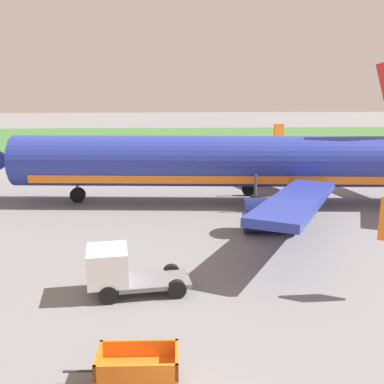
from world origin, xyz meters
TOP-DOWN VIEW (x-y plane):
  - grass_strip at (0.00, 59.73)m, footprint 220.00×28.00m
  - airplane at (4.32, 23.43)m, footprint 37.64×30.25m
  - baggage_cart_second_in_row at (-1.11, 2.73)m, footprint 3.56×1.42m
  - service_truck_beside_carts at (-2.35, 8.85)m, footprint 4.60×2.52m

SIDE VIEW (x-z plane):
  - grass_strip at x=0.00m, z-range 0.00..0.06m
  - baggage_cart_second_in_row at x=-1.11m, z-range 0.07..1.14m
  - service_truck_beside_carts at x=-2.35m, z-range 0.05..2.15m
  - airplane at x=4.32m, z-range -2.62..8.72m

